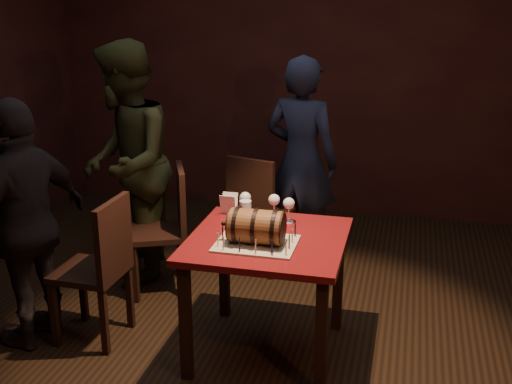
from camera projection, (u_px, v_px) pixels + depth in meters
room_shell at (245, 120)px, 3.71m from camera, size 5.04×5.04×2.80m
pub_table at (267, 255)px, 3.75m from camera, size 0.90×0.90×0.75m
cake_board at (256, 244)px, 3.61m from camera, size 0.45×0.35×0.01m
barrel_cake at (256, 226)px, 3.58m from camera, size 0.36×0.21×0.21m
birthday_candles at (256, 236)px, 3.60m from camera, size 0.40×0.30×0.09m
wine_glass_left at (245, 199)px, 4.02m from camera, size 0.07×0.07×0.16m
wine_glass_mid at (274, 201)px, 3.98m from camera, size 0.07×0.07×0.16m
wine_glass_right at (289, 205)px, 3.91m from camera, size 0.07×0.07×0.16m
pint_of_ale at (246, 213)px, 3.90m from camera, size 0.07×0.07×0.15m
menu_card at (229, 204)px, 4.08m from camera, size 0.10×0.05×0.13m
chair_back at (257, 207)px, 4.91m from camera, size 0.49×0.49×0.93m
chair_left_rear at (168, 223)px, 4.59m from camera, size 0.53×0.53×0.93m
chair_left_front at (101, 263)px, 3.93m from camera, size 0.41×0.41×0.93m
person_back at (301, 161)px, 5.03m from camera, size 0.68×0.53×1.65m
person_left_rear at (126, 164)px, 4.70m from camera, size 0.91×1.04×1.79m
person_left_front at (27, 224)px, 3.86m from camera, size 0.59×0.97×1.54m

